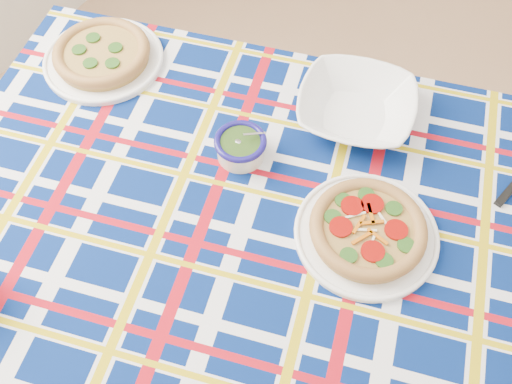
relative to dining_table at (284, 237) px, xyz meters
The scene contains 6 objects.
dining_table is the anchor object (origin of this frame).
tablecloth 0.02m from the dining_table, 90.00° to the left, with size 1.45×0.92×0.09m, color #041A56, non-canonical shape.
main_focaccia_plate 0.18m from the dining_table, 18.09° to the left, with size 0.28×0.28×0.05m, color #A37A39, non-canonical shape.
pesto_bowl 0.21m from the dining_table, 150.57° to the left, with size 0.11×0.11×0.06m, color #1A320D, non-canonical shape.
serving_bowl 0.32m from the dining_table, 89.95° to the left, with size 0.25×0.25×0.06m, color white.
second_focaccia_plate 0.60m from the dining_table, 165.09° to the left, with size 0.29×0.29×0.05m, color #A37A39, non-canonical shape.
Camera 1 is at (-0.30, -0.60, 1.63)m, focal length 40.00 mm.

